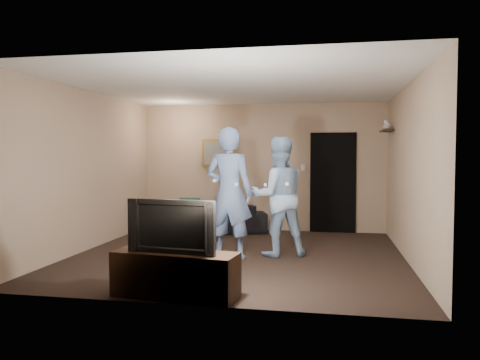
% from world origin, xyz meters
% --- Properties ---
extents(ground, '(5.00, 5.00, 0.00)m').
position_xyz_m(ground, '(0.00, 0.00, 0.00)').
color(ground, black).
rests_on(ground, ground).
extents(ceiling, '(5.00, 5.00, 0.04)m').
position_xyz_m(ceiling, '(0.00, 0.00, 2.60)').
color(ceiling, silver).
rests_on(ceiling, wall_back).
extents(wall_back, '(5.00, 0.04, 2.60)m').
position_xyz_m(wall_back, '(0.00, 2.50, 1.30)').
color(wall_back, tan).
rests_on(wall_back, ground).
extents(wall_front, '(5.00, 0.04, 2.60)m').
position_xyz_m(wall_front, '(0.00, -2.50, 1.30)').
color(wall_front, tan).
rests_on(wall_front, ground).
extents(wall_left, '(0.04, 5.00, 2.60)m').
position_xyz_m(wall_left, '(-2.50, 0.00, 1.30)').
color(wall_left, tan).
rests_on(wall_left, ground).
extents(wall_right, '(0.04, 5.00, 2.60)m').
position_xyz_m(wall_right, '(2.50, 0.00, 1.30)').
color(wall_right, tan).
rests_on(wall_right, ground).
extents(sofa, '(2.09, 1.34, 0.57)m').
position_xyz_m(sofa, '(-0.84, 2.01, 0.29)').
color(sofa, black).
rests_on(sofa, ground).
extents(throw_pillow, '(0.44, 0.22, 0.42)m').
position_xyz_m(throw_pillow, '(-1.40, 2.01, 0.48)').
color(throw_pillow, '#18483E').
rests_on(throw_pillow, sofa).
extents(painting_frame, '(0.72, 0.05, 0.57)m').
position_xyz_m(painting_frame, '(-0.90, 2.48, 1.60)').
color(painting_frame, olive).
rests_on(painting_frame, wall_back).
extents(painting_canvas, '(0.62, 0.01, 0.47)m').
position_xyz_m(painting_canvas, '(-0.90, 2.45, 1.60)').
color(painting_canvas, slate).
rests_on(painting_canvas, painting_frame).
extents(doorway, '(0.90, 0.06, 2.00)m').
position_xyz_m(doorway, '(1.45, 2.47, 1.00)').
color(doorway, black).
rests_on(doorway, ground).
extents(light_switch, '(0.08, 0.02, 0.12)m').
position_xyz_m(light_switch, '(0.85, 2.48, 1.30)').
color(light_switch, silver).
rests_on(light_switch, wall_back).
extents(wall_shelf, '(0.20, 0.60, 0.03)m').
position_xyz_m(wall_shelf, '(2.39, 1.80, 1.99)').
color(wall_shelf, black).
rests_on(wall_shelf, wall_right).
extents(shelf_vase, '(0.17, 0.17, 0.16)m').
position_xyz_m(shelf_vase, '(2.39, 1.67, 2.08)').
color(shelf_vase, '#A9A9AE').
rests_on(shelf_vase, wall_shelf).
extents(shelf_figurine, '(0.06, 0.06, 0.18)m').
position_xyz_m(shelf_figurine, '(2.39, 1.91, 2.09)').
color(shelf_figurine, silver).
rests_on(shelf_figurine, wall_shelf).
extents(tv_console, '(1.42, 0.61, 0.49)m').
position_xyz_m(tv_console, '(-0.27, -2.26, 0.25)').
color(tv_console, black).
rests_on(tv_console, ground).
extents(television, '(1.02, 0.26, 0.58)m').
position_xyz_m(television, '(-0.27, -2.26, 0.79)').
color(television, black).
rests_on(television, tv_console).
extents(wii_player_left, '(0.77, 0.57, 1.97)m').
position_xyz_m(wii_player_left, '(-0.10, -0.24, 0.98)').
color(wii_player_left, '#6680B2').
rests_on(wii_player_left, ground).
extents(wii_player_right, '(1.08, 0.96, 1.83)m').
position_xyz_m(wii_player_right, '(0.60, 0.09, 0.91)').
color(wii_player_right, '#9ABCE1').
rests_on(wii_player_right, ground).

